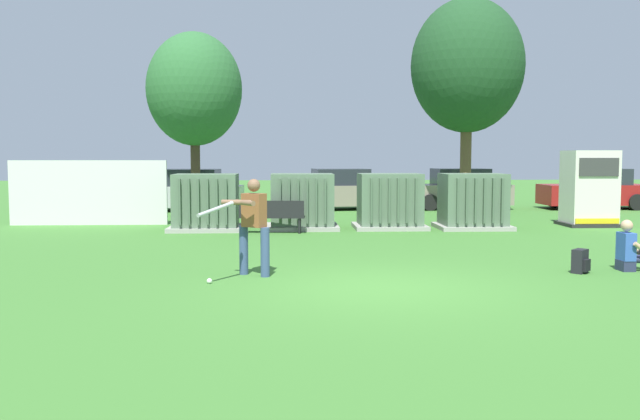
# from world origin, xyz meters

# --- Properties ---
(ground_plane) EXTENTS (96.00, 96.00, 0.00)m
(ground_plane) POSITION_xyz_m (0.00, 0.00, 0.00)
(ground_plane) COLOR #3D752D
(fence_panel) EXTENTS (4.80, 0.12, 2.00)m
(fence_panel) POSITION_xyz_m (-7.68, 10.50, 1.00)
(fence_panel) COLOR silver
(fence_panel) RESTS_ON ground
(transformer_west) EXTENTS (2.10, 1.70, 1.62)m
(transformer_west) POSITION_xyz_m (-3.88, 8.84, 0.79)
(transformer_west) COLOR #9E9B93
(transformer_west) RESTS_ON ground
(transformer_mid_west) EXTENTS (2.10, 1.70, 1.62)m
(transformer_mid_west) POSITION_xyz_m (-1.11, 9.01, 0.79)
(transformer_mid_west) COLOR #9E9B93
(transformer_mid_west) RESTS_ON ground
(transformer_mid_east) EXTENTS (2.10, 1.70, 1.62)m
(transformer_mid_east) POSITION_xyz_m (1.47, 9.02, 0.79)
(transformer_mid_east) COLOR #9E9B93
(transformer_mid_east) RESTS_ON ground
(transformer_east) EXTENTS (2.10, 1.70, 1.62)m
(transformer_east) POSITION_xyz_m (3.91, 8.87, 0.79)
(transformer_east) COLOR #9E9B93
(transformer_east) RESTS_ON ground
(generator_enclosure) EXTENTS (1.60, 1.40, 2.30)m
(generator_enclosure) POSITION_xyz_m (7.68, 9.49, 1.14)
(generator_enclosure) COLOR #262626
(generator_enclosure) RESTS_ON ground
(park_bench) EXTENTS (1.83, 0.56, 0.92)m
(park_bench) POSITION_xyz_m (-1.97, 7.92, 0.54)
(park_bench) COLOR black
(park_bench) RESTS_ON ground
(batter) EXTENTS (1.15, 1.45, 1.74)m
(batter) POSITION_xyz_m (-2.19, 1.24, 0.98)
(batter) COLOR #384C75
(batter) RESTS_ON ground
(sports_ball) EXTENTS (0.09, 0.09, 0.09)m
(sports_ball) POSITION_xyz_m (-2.88, 0.54, 0.04)
(sports_ball) COLOR white
(sports_ball) RESTS_ON ground
(seated_spectator) EXTENTS (0.73, 0.55, 0.96)m
(seated_spectator) POSITION_xyz_m (4.87, 1.46, 0.38)
(seated_spectator) COLOR #282D4C
(seated_spectator) RESTS_ON ground
(backpack) EXTENTS (0.38, 0.38, 0.44)m
(backpack) POSITION_xyz_m (3.82, 1.24, 0.21)
(backpack) COLOR black
(backpack) RESTS_ON ground
(tree_left) EXTENTS (3.46, 3.46, 6.60)m
(tree_left) POSITION_xyz_m (-4.89, 14.38, 4.53)
(tree_left) COLOR #4C3828
(tree_left) RESTS_ON ground
(tree_center_left) EXTENTS (4.13, 4.13, 7.89)m
(tree_center_left) POSITION_xyz_m (5.10, 14.23, 5.41)
(tree_center_left) COLOR brown
(tree_center_left) RESTS_ON ground
(parked_car_leftmost) EXTENTS (4.31, 2.14, 1.62)m
(parked_car_leftmost) POSITION_xyz_m (-5.35, 15.69, 0.75)
(parked_car_leftmost) COLOR #B2B2B7
(parked_car_leftmost) RESTS_ON ground
(parked_car_left_of_center) EXTENTS (4.40, 2.36, 1.62)m
(parked_car_left_of_center) POSITION_xyz_m (0.47, 16.07, 0.75)
(parked_car_left_of_center) COLOR gray
(parked_car_left_of_center) RESTS_ON ground
(parked_car_right_of_center) EXTENTS (4.27, 2.07, 1.62)m
(parked_car_right_of_center) POSITION_xyz_m (5.32, 16.27, 0.75)
(parked_car_right_of_center) COLOR gray
(parked_car_right_of_center) RESTS_ON ground
(parked_car_rightmost) EXTENTS (4.21, 1.95, 1.62)m
(parked_car_rightmost) POSITION_xyz_m (10.85, 15.93, 0.75)
(parked_car_rightmost) COLOR maroon
(parked_car_rightmost) RESTS_ON ground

